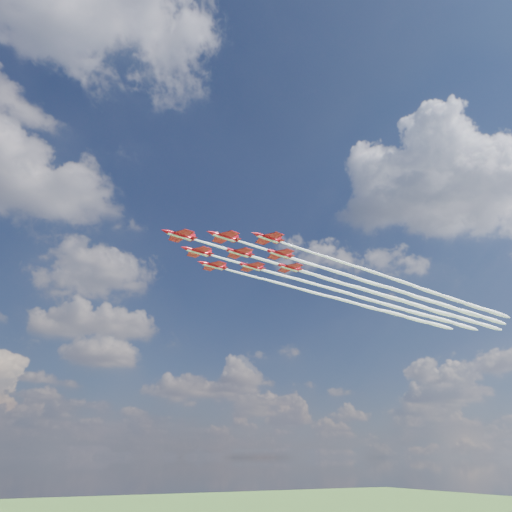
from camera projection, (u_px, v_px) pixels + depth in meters
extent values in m
cylinder|color=red|center=(180.00, 235.00, 143.28)|extent=(8.29, 2.75, 1.13)
cone|color=red|center=(164.00, 231.00, 140.32)|extent=(2.24, 1.52, 1.13)
cone|color=red|center=(194.00, 240.00, 146.06)|extent=(1.72, 1.32, 1.03)
ellipsoid|color=black|center=(173.00, 232.00, 142.27)|extent=(2.28, 1.34, 0.74)
cube|color=red|center=(181.00, 236.00, 143.55)|extent=(5.11, 9.93, 0.14)
cube|color=red|center=(192.00, 239.00, 145.65)|extent=(2.15, 3.92, 0.12)
cube|color=red|center=(193.00, 236.00, 146.11)|extent=(1.64, 0.47, 1.85)
cube|color=white|center=(180.00, 237.00, 143.08)|extent=(7.75, 2.44, 0.12)
cylinder|color=red|center=(224.00, 237.00, 144.15)|extent=(8.29, 2.75, 1.13)
cone|color=red|center=(209.00, 232.00, 141.18)|extent=(2.24, 1.52, 1.13)
cone|color=red|center=(238.00, 241.00, 146.93)|extent=(1.72, 1.32, 1.03)
ellipsoid|color=black|center=(218.00, 233.00, 143.13)|extent=(2.28, 1.34, 0.74)
cube|color=red|center=(226.00, 237.00, 144.42)|extent=(5.11, 9.93, 0.14)
cube|color=red|center=(236.00, 240.00, 146.51)|extent=(2.15, 3.92, 0.12)
cube|color=red|center=(236.00, 237.00, 146.98)|extent=(1.64, 0.47, 1.85)
cube|color=white|center=(224.00, 238.00, 143.95)|extent=(7.75, 2.44, 0.12)
cylinder|color=red|center=(198.00, 252.00, 154.58)|extent=(8.29, 2.75, 1.13)
cone|color=red|center=(183.00, 248.00, 151.62)|extent=(2.24, 1.52, 1.13)
cone|color=red|center=(211.00, 255.00, 157.36)|extent=(1.72, 1.32, 1.03)
ellipsoid|color=black|center=(192.00, 249.00, 153.57)|extent=(2.28, 1.34, 0.74)
cube|color=red|center=(199.00, 252.00, 154.86)|extent=(5.11, 9.93, 0.14)
cube|color=red|center=(209.00, 255.00, 156.95)|extent=(2.15, 3.92, 0.12)
cube|color=red|center=(209.00, 252.00, 157.41)|extent=(1.64, 0.47, 1.85)
cube|color=white|center=(197.00, 253.00, 154.39)|extent=(7.75, 2.44, 0.12)
cylinder|color=red|center=(268.00, 238.00, 145.01)|extent=(8.29, 2.75, 1.13)
cone|color=red|center=(254.00, 233.00, 142.05)|extent=(2.24, 1.52, 1.13)
cone|color=red|center=(281.00, 242.00, 147.80)|extent=(1.72, 1.32, 1.03)
ellipsoid|color=black|center=(263.00, 235.00, 144.00)|extent=(2.28, 1.34, 0.74)
cube|color=red|center=(269.00, 239.00, 145.29)|extent=(5.11, 9.93, 0.14)
cube|color=red|center=(279.00, 241.00, 147.38)|extent=(2.15, 3.92, 0.12)
cube|color=red|center=(279.00, 239.00, 147.85)|extent=(1.64, 0.47, 1.85)
cube|color=white|center=(268.00, 240.00, 144.82)|extent=(7.75, 2.44, 0.12)
cylinder|color=red|center=(239.00, 253.00, 155.45)|extent=(8.29, 2.75, 1.13)
cone|color=red|center=(225.00, 249.00, 152.49)|extent=(2.24, 1.52, 1.13)
cone|color=red|center=(251.00, 256.00, 158.23)|extent=(1.72, 1.32, 1.03)
ellipsoid|color=black|center=(233.00, 250.00, 154.44)|extent=(2.28, 1.34, 0.74)
cube|color=red|center=(240.00, 253.00, 155.72)|extent=(5.11, 9.93, 0.14)
cube|color=red|center=(249.00, 256.00, 157.82)|extent=(2.15, 3.92, 0.12)
cube|color=red|center=(250.00, 253.00, 158.28)|extent=(1.64, 0.47, 1.85)
cube|color=white|center=(239.00, 254.00, 155.25)|extent=(7.75, 2.44, 0.12)
cylinder|color=red|center=(213.00, 266.00, 165.88)|extent=(8.29, 2.75, 1.13)
cone|color=red|center=(200.00, 262.00, 162.92)|extent=(2.24, 1.52, 1.13)
cone|color=red|center=(225.00, 269.00, 168.67)|extent=(1.72, 1.32, 1.03)
ellipsoid|color=black|center=(208.00, 263.00, 164.87)|extent=(2.28, 1.34, 0.74)
cube|color=red|center=(214.00, 266.00, 166.16)|extent=(5.11, 9.93, 0.14)
cube|color=red|center=(223.00, 268.00, 168.25)|extent=(2.15, 3.92, 0.12)
cube|color=red|center=(224.00, 266.00, 168.72)|extent=(1.64, 0.47, 1.85)
cube|color=white|center=(213.00, 267.00, 165.69)|extent=(7.75, 2.44, 0.12)
cylinder|color=red|center=(279.00, 254.00, 156.32)|extent=(8.29, 2.75, 1.13)
cone|color=red|center=(267.00, 250.00, 153.35)|extent=(2.24, 1.52, 1.13)
cone|color=red|center=(291.00, 257.00, 159.10)|extent=(1.72, 1.32, 1.03)
ellipsoid|color=black|center=(274.00, 251.00, 155.31)|extent=(2.28, 1.34, 0.74)
cube|color=red|center=(281.00, 254.00, 156.59)|extent=(5.11, 9.93, 0.14)
cube|color=red|center=(289.00, 257.00, 158.68)|extent=(2.15, 3.92, 0.12)
cube|color=red|center=(290.00, 254.00, 159.15)|extent=(1.64, 0.47, 1.85)
cube|color=white|center=(279.00, 255.00, 156.12)|extent=(7.75, 2.44, 0.12)
cylinder|color=red|center=(251.00, 267.00, 166.75)|extent=(8.29, 2.75, 1.13)
cone|color=red|center=(239.00, 263.00, 163.79)|extent=(2.24, 1.52, 1.13)
cone|color=red|center=(263.00, 270.00, 169.53)|extent=(1.72, 1.32, 1.03)
ellipsoid|color=black|center=(246.00, 264.00, 165.74)|extent=(2.28, 1.34, 0.74)
cube|color=red|center=(253.00, 267.00, 167.03)|extent=(5.11, 9.93, 0.14)
cube|color=red|center=(261.00, 269.00, 169.12)|extent=(2.15, 3.92, 0.12)
cube|color=red|center=(261.00, 267.00, 169.58)|extent=(1.64, 0.47, 1.85)
cube|color=white|center=(251.00, 268.00, 166.56)|extent=(7.75, 2.44, 0.12)
cylinder|color=red|center=(289.00, 268.00, 167.62)|extent=(8.29, 2.75, 1.13)
cone|color=red|center=(278.00, 264.00, 164.66)|extent=(2.24, 1.52, 1.13)
cone|color=red|center=(300.00, 271.00, 170.40)|extent=(1.72, 1.32, 1.03)
ellipsoid|color=black|center=(285.00, 265.00, 166.61)|extent=(2.28, 1.34, 0.74)
cube|color=red|center=(290.00, 268.00, 167.89)|extent=(5.11, 9.93, 0.14)
cube|color=red|center=(298.00, 270.00, 169.99)|extent=(2.15, 3.92, 0.12)
cube|color=red|center=(299.00, 268.00, 170.45)|extent=(1.64, 0.47, 1.85)
cube|color=white|center=(289.00, 269.00, 167.42)|extent=(7.75, 2.44, 0.12)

